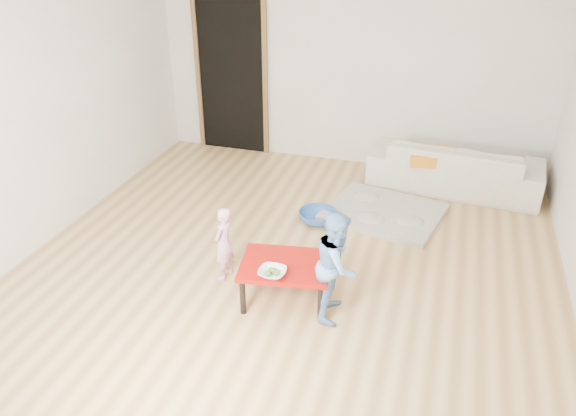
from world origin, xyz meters
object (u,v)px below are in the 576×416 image
at_px(red_table, 285,282).
at_px(bowl, 272,273).
at_px(child_pink, 224,244).
at_px(basin, 318,217).
at_px(sofa, 455,166).
at_px(child_blue, 337,265).

xyz_separation_m(red_table, bowl, (-0.05, -0.20, 0.21)).
height_order(red_table, child_pink, child_pink).
bearing_deg(bowl, red_table, 76.85).
bearing_deg(bowl, basin, 90.68).
height_order(sofa, child_pink, child_pink).
distance_m(red_table, bowl, 0.30).
relative_size(child_blue, basin, 2.29).
distance_m(child_blue, basin, 1.59).
bearing_deg(basin, child_pink, -114.52).
bearing_deg(child_pink, child_blue, 84.47).
height_order(child_blue, basin, child_blue).
xyz_separation_m(child_pink, child_blue, (1.08, -0.21, 0.12)).
height_order(child_pink, basin, child_pink).
height_order(red_table, child_blue, child_blue).
bearing_deg(sofa, red_table, 69.74).
relative_size(bowl, child_blue, 0.24).
xyz_separation_m(red_table, child_pink, (-0.63, 0.17, 0.17)).
xyz_separation_m(sofa, child_pink, (-1.92, -2.54, 0.06)).
bearing_deg(child_pink, red_table, 80.47).
xyz_separation_m(child_blue, basin, (-0.52, 1.45, -0.41)).
xyz_separation_m(red_table, child_blue, (0.45, -0.04, 0.29)).
height_order(sofa, child_blue, child_blue).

